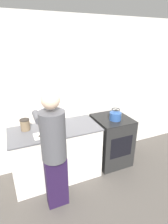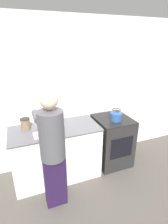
% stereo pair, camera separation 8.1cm
% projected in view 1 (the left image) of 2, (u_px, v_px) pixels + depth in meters
% --- Properties ---
extents(ground_plane, '(12.00, 12.00, 0.00)m').
position_uv_depth(ground_plane, '(83.00, 182.00, 2.94)').
color(ground_plane, '#4C4742').
extents(wall_back, '(8.00, 0.05, 2.60)m').
position_uv_depth(wall_back, '(67.00, 96.00, 3.08)').
color(wall_back, silver).
rests_on(wall_back, ground_plane).
extents(counter, '(1.41, 0.67, 0.91)m').
position_uv_depth(counter, '(57.00, 153.00, 2.92)').
color(counter, silver).
rests_on(counter, ground_plane).
extents(oven, '(0.62, 0.67, 0.91)m').
position_uv_depth(oven, '(111.00, 140.00, 3.32)').
color(oven, black).
rests_on(oven, ground_plane).
extents(person, '(0.36, 0.60, 1.68)m').
position_uv_depth(person, '(54.00, 148.00, 2.23)').
color(person, '#241436').
rests_on(person, ground_plane).
extents(cutting_board, '(0.34, 0.19, 0.02)m').
position_uv_depth(cutting_board, '(45.00, 135.00, 2.55)').
color(cutting_board, silver).
rests_on(cutting_board, counter).
extents(knife, '(0.21, 0.13, 0.01)m').
position_uv_depth(knife, '(45.00, 134.00, 2.55)').
color(knife, silver).
rests_on(knife, cutting_board).
extents(kettle, '(0.20, 0.20, 0.20)m').
position_uv_depth(kettle, '(115.00, 115.00, 3.04)').
color(kettle, '#284C8C').
rests_on(kettle, oven).
extents(bowl_prep, '(0.15, 0.15, 0.07)m').
position_uv_depth(bowl_prep, '(49.00, 122.00, 2.90)').
color(bowl_prep, '#9E4738').
rests_on(bowl_prep, counter).
extents(canister_jar, '(0.15, 0.15, 0.18)m').
position_uv_depth(canister_jar, '(25.00, 125.00, 2.68)').
color(canister_jar, '#756047').
rests_on(canister_jar, counter).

